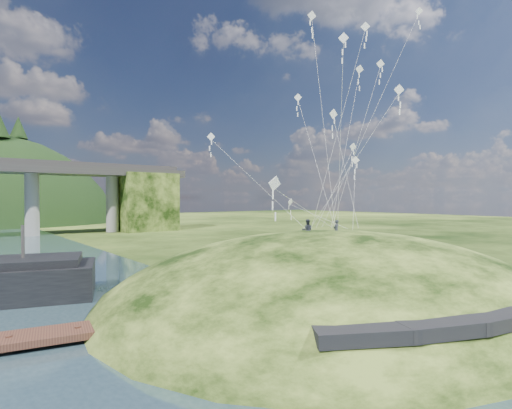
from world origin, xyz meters
TOP-DOWN VIEW (x-y plane):
  - ground at (0.00, 0.00)m, footprint 320.00×320.00m
  - grass_hill at (8.00, 2.00)m, footprint 36.00×32.00m
  - footpath at (7.46, -9.74)m, footprint 22.29×5.84m
  - wooden_dock at (-6.24, 3.82)m, footprint 14.64×5.07m
  - kite_flyers at (8.39, 4.03)m, footprint 2.31×2.51m
  - kite_swarm at (11.94, 4.77)m, footprint 20.02×14.68m

SIDE VIEW (x-z plane):
  - grass_hill at x=8.00m, z-range -8.00..5.00m
  - ground at x=0.00m, z-range 0.00..0.00m
  - wooden_dock at x=-6.24m, z-range -0.06..0.97m
  - footpath at x=7.46m, z-range 1.67..2.50m
  - kite_flyers at x=8.39m, z-range 4.91..6.69m
  - kite_swarm at x=11.94m, z-range 6.46..26.05m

